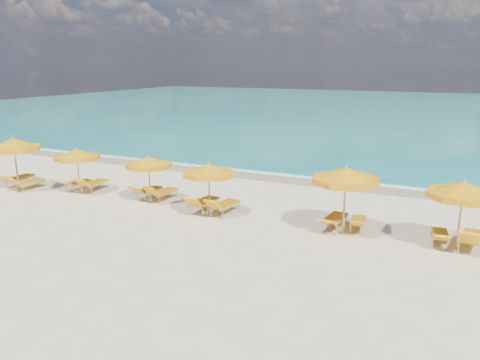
% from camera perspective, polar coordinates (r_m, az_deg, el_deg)
% --- Properties ---
extents(ground_plane, '(120.00, 120.00, 0.00)m').
position_cam_1_polar(ground_plane, '(18.79, -1.95, -4.56)').
color(ground_plane, beige).
extents(ocean, '(120.00, 80.00, 0.30)m').
position_cam_1_polar(ocean, '(64.63, 17.98, 8.10)').
color(ocean, '#157A77').
rests_on(ocean, ground).
extents(wet_sand_band, '(120.00, 2.60, 0.01)m').
position_cam_1_polar(wet_sand_band, '(25.34, 5.68, 0.32)').
color(wet_sand_band, tan).
rests_on(wet_sand_band, ground).
extents(foam_line, '(120.00, 1.20, 0.03)m').
position_cam_1_polar(foam_line, '(26.07, 6.27, 0.70)').
color(foam_line, white).
rests_on(foam_line, ground).
extents(whitecap_near, '(14.00, 0.36, 0.05)m').
position_cam_1_polar(whitecap_near, '(36.25, 1.83, 4.56)').
color(whitecap_near, white).
rests_on(whitecap_near, ground).
extents(whitecap_far, '(18.00, 0.30, 0.05)m').
position_cam_1_polar(whitecap_far, '(40.28, 24.72, 4.24)').
color(whitecap_far, white).
rests_on(whitecap_far, ground).
extents(umbrella_1, '(3.35, 3.35, 2.56)m').
position_cam_1_polar(umbrella_1, '(24.94, -25.88, 3.86)').
color(umbrella_1, tan).
rests_on(umbrella_1, ground).
extents(umbrella_2, '(2.42, 2.42, 2.16)m').
position_cam_1_polar(umbrella_2, '(23.20, -19.27, 2.95)').
color(umbrella_2, tan).
rests_on(umbrella_2, ground).
extents(umbrella_3, '(2.41, 2.41, 2.09)m').
position_cam_1_polar(umbrella_3, '(20.81, -11.07, 2.12)').
color(umbrella_3, tan).
rests_on(umbrella_3, ground).
extents(umbrella_4, '(2.21, 2.21, 2.17)m').
position_cam_1_polar(umbrella_4, '(18.63, -3.82, 1.17)').
color(umbrella_4, tan).
rests_on(umbrella_4, ground).
extents(umbrella_5, '(2.94, 2.94, 2.50)m').
position_cam_1_polar(umbrella_5, '(16.93, 12.79, 0.49)').
color(umbrella_5, tan).
rests_on(umbrella_5, ground).
extents(umbrella_6, '(2.85, 2.85, 2.35)m').
position_cam_1_polar(umbrella_6, '(16.74, 25.55, -1.16)').
color(umbrella_6, tan).
rests_on(umbrella_6, ground).
extents(lounger_1_left, '(0.91, 1.98, 0.75)m').
position_cam_1_polar(lounger_1_left, '(26.06, -25.23, -0.09)').
color(lounger_1_left, '#A5A8AD').
rests_on(lounger_1_left, ground).
extents(lounger_1_right, '(0.80, 1.79, 0.78)m').
position_cam_1_polar(lounger_1_right, '(25.06, -24.27, -0.54)').
color(lounger_1_right, '#A5A8AD').
rests_on(lounger_1_right, ground).
extents(lounger_2_left, '(0.58, 1.69, 0.66)m').
position_cam_1_polar(lounger_2_left, '(24.16, -19.19, -0.61)').
color(lounger_2_left, '#A5A8AD').
rests_on(lounger_2_left, ground).
extents(lounger_2_right, '(0.79, 1.91, 0.85)m').
position_cam_1_polar(lounger_2_right, '(23.59, -17.35, -0.73)').
color(lounger_2_right, '#A5A8AD').
rests_on(lounger_2_right, ground).
extents(lounger_3_left, '(0.73, 1.78, 0.74)m').
position_cam_1_polar(lounger_3_left, '(21.84, -11.10, -1.56)').
color(lounger_3_left, '#A5A8AD').
rests_on(lounger_3_left, ground).
extents(lounger_3_right, '(0.74, 1.83, 0.86)m').
position_cam_1_polar(lounger_3_right, '(21.30, -9.34, -1.84)').
color(lounger_3_right, '#A5A8AD').
rests_on(lounger_3_right, ground).
extents(lounger_4_left, '(0.69, 1.96, 0.91)m').
position_cam_1_polar(lounger_4_left, '(19.50, -4.44, -3.14)').
color(lounger_4_left, '#A5A8AD').
rests_on(lounger_4_left, ground).
extents(lounger_4_right, '(0.82, 1.90, 0.87)m').
position_cam_1_polar(lounger_4_right, '(19.15, -1.92, -3.47)').
color(lounger_4_right, '#A5A8AD').
rests_on(lounger_4_right, ground).
extents(lounger_5_left, '(0.77, 1.97, 0.70)m').
position_cam_1_polar(lounger_5_left, '(17.87, 11.43, -5.09)').
color(lounger_5_left, '#A5A8AD').
rests_on(lounger_5_left, ground).
extents(lounger_5_right, '(0.77, 1.71, 0.67)m').
position_cam_1_polar(lounger_5_right, '(17.92, 14.20, -5.28)').
color(lounger_5_right, '#A5A8AD').
rests_on(lounger_5_right, ground).
extents(lounger_6_left, '(0.69, 1.68, 0.66)m').
position_cam_1_polar(lounger_6_left, '(17.46, 23.15, -6.55)').
color(lounger_6_left, '#A5A8AD').
rests_on(lounger_6_left, ground).
extents(lounger_6_right, '(0.91, 1.98, 0.94)m').
position_cam_1_polar(lounger_6_right, '(17.41, 26.36, -6.78)').
color(lounger_6_right, '#A5A8AD').
rests_on(lounger_6_right, ground).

